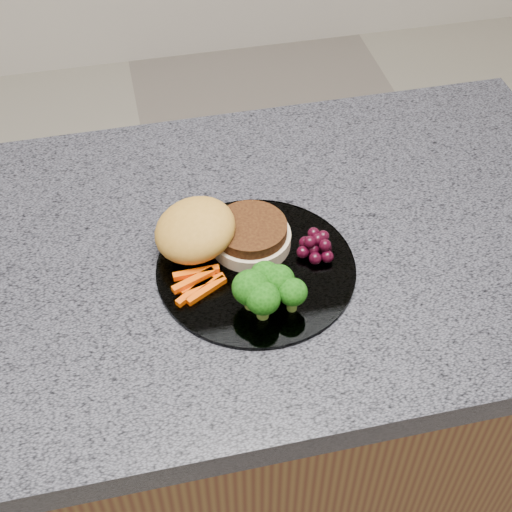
{
  "coord_description": "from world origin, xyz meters",
  "views": [
    {
      "loc": [
        -0.05,
        -0.66,
        1.59
      ],
      "look_at": [
        0.09,
        -0.05,
        0.93
      ],
      "focal_mm": 50.0,
      "sensor_mm": 36.0,
      "label": 1
    }
  ],
  "objects_px": {
    "island_cabinet": "(204,432)",
    "burger": "(215,234)",
    "plate": "(256,268)",
    "grape_bunch": "(317,245)"
  },
  "relations": [
    {
      "from": "island_cabinet",
      "to": "burger",
      "type": "bearing_deg",
      "value": -3.83
    },
    {
      "from": "island_cabinet",
      "to": "burger",
      "type": "relative_size",
      "value": 6.53
    },
    {
      "from": "island_cabinet",
      "to": "plate",
      "type": "xyz_separation_m",
      "value": [
        0.09,
        -0.05,
        0.47
      ]
    },
    {
      "from": "island_cabinet",
      "to": "plate",
      "type": "bearing_deg",
      "value": -29.4
    },
    {
      "from": "plate",
      "to": "grape_bunch",
      "type": "relative_size",
      "value": 5.19
    },
    {
      "from": "island_cabinet",
      "to": "burger",
      "type": "distance_m",
      "value": 0.5
    },
    {
      "from": "plate",
      "to": "burger",
      "type": "height_order",
      "value": "burger"
    },
    {
      "from": "grape_bunch",
      "to": "burger",
      "type": "bearing_deg",
      "value": 163.58
    },
    {
      "from": "plate",
      "to": "grape_bunch",
      "type": "height_order",
      "value": "grape_bunch"
    },
    {
      "from": "island_cabinet",
      "to": "grape_bunch",
      "type": "relative_size",
      "value": 23.93
    }
  ]
}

